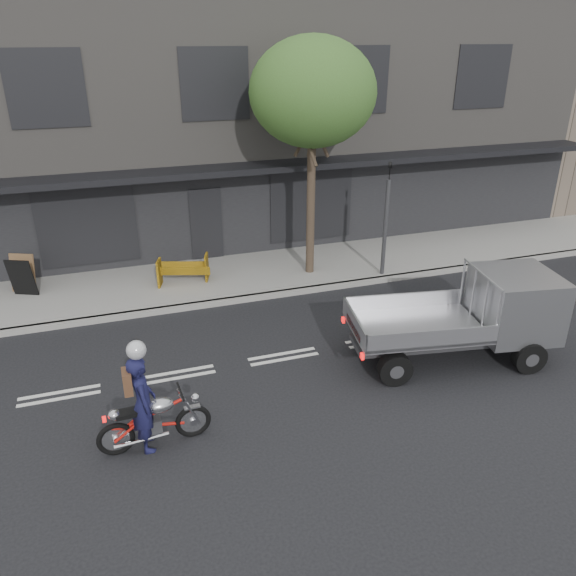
% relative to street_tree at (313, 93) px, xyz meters
% --- Properties ---
extents(ground, '(80.00, 80.00, 0.00)m').
position_rel_street_tree_xyz_m(ground, '(-2.20, -4.20, -5.28)').
color(ground, black).
rests_on(ground, ground).
extents(sidewalk, '(32.00, 3.20, 0.15)m').
position_rel_street_tree_xyz_m(sidewalk, '(-2.20, 0.50, -5.20)').
color(sidewalk, gray).
rests_on(sidewalk, ground).
extents(kerb, '(32.00, 0.20, 0.15)m').
position_rel_street_tree_xyz_m(kerb, '(-2.20, -1.10, -5.20)').
color(kerb, gray).
rests_on(kerb, ground).
extents(building_main, '(26.00, 10.00, 8.00)m').
position_rel_street_tree_xyz_m(building_main, '(-2.20, 7.10, -1.28)').
color(building_main, slate).
rests_on(building_main, ground).
extents(street_tree, '(3.40, 3.40, 6.74)m').
position_rel_street_tree_xyz_m(street_tree, '(0.00, 0.00, 0.00)').
color(street_tree, '#382B21').
rests_on(street_tree, ground).
extents(traffic_light_pole, '(0.12, 0.12, 3.50)m').
position_rel_street_tree_xyz_m(traffic_light_pole, '(2.00, -0.85, -3.63)').
color(traffic_light_pole, '#2D2D30').
rests_on(traffic_light_pole, ground).
extents(motorcycle, '(2.02, 0.59, 1.04)m').
position_rel_street_tree_xyz_m(motorcycle, '(-5.27, -6.32, -4.74)').
color(motorcycle, black).
rests_on(motorcycle, ground).
extents(rider, '(0.47, 0.69, 1.84)m').
position_rel_street_tree_xyz_m(rider, '(-5.43, -6.32, -4.36)').
color(rider, '#15153B').
rests_on(rider, ground).
extents(flatbed_ute, '(4.71, 2.50, 2.07)m').
position_rel_street_tree_xyz_m(flatbed_ute, '(2.33, -5.59, -4.09)').
color(flatbed_ute, black).
rests_on(flatbed_ute, ground).
extents(construction_barrier, '(1.56, 0.99, 0.81)m').
position_rel_street_tree_xyz_m(construction_barrier, '(-3.73, 0.16, -4.72)').
color(construction_barrier, '#FFB10D').
rests_on(construction_barrier, sidewalk).
extents(sandwich_board, '(0.81, 0.70, 1.09)m').
position_rel_street_tree_xyz_m(sandwich_board, '(-8.03, 0.82, -4.58)').
color(sandwich_board, black).
rests_on(sandwich_board, sidewalk).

